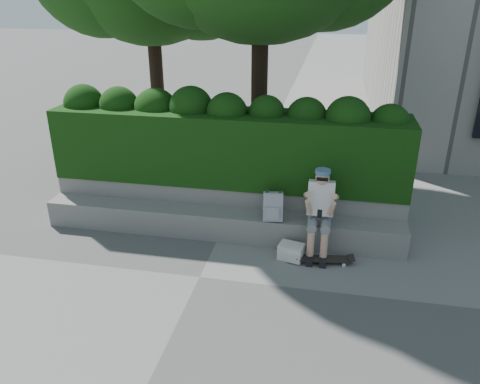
% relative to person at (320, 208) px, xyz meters
% --- Properties ---
extents(ground, '(80.00, 80.00, 0.00)m').
position_rel_person_xyz_m(ground, '(-1.63, -1.07, -0.75)').
color(ground, slate).
rests_on(ground, ground).
extents(bench_ledge, '(6.00, 0.45, 0.45)m').
position_rel_person_xyz_m(bench_ledge, '(-1.63, 0.18, -0.53)').
color(bench_ledge, gray).
rests_on(bench_ledge, ground).
extents(planter_wall, '(6.00, 0.50, 0.75)m').
position_rel_person_xyz_m(planter_wall, '(-1.63, 0.66, -0.38)').
color(planter_wall, gray).
rests_on(planter_wall, ground).
extents(hedge, '(6.00, 1.00, 1.20)m').
position_rel_person_xyz_m(hedge, '(-1.63, 0.88, 0.60)').
color(hedge, black).
rests_on(hedge, planter_wall).
extents(person, '(0.40, 0.76, 1.38)m').
position_rel_person_xyz_m(person, '(0.00, 0.00, 0.00)').
color(person, slate).
rests_on(person, ground).
extents(skateboard, '(0.80, 0.31, 0.08)m').
position_rel_person_xyz_m(skateboard, '(0.13, -0.33, -0.68)').
color(skateboard, black).
rests_on(skateboard, ground).
extents(backpack_plaid, '(0.33, 0.21, 0.45)m').
position_rel_person_xyz_m(backpack_plaid, '(-0.73, 0.08, -0.08)').
color(backpack_plaid, silver).
rests_on(backpack_plaid, bench_ledge).
extents(backpack_ground, '(0.42, 0.34, 0.24)m').
position_rel_person_xyz_m(backpack_ground, '(-0.39, -0.30, -0.63)').
color(backpack_ground, silver).
rests_on(backpack_ground, ground).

